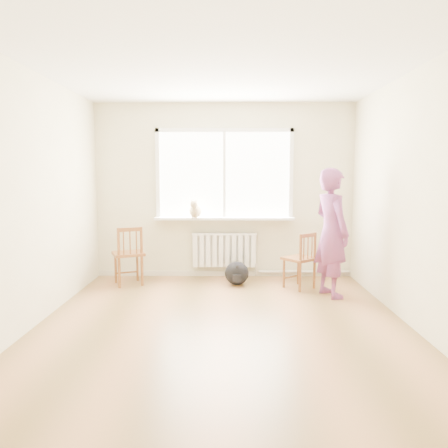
{
  "coord_description": "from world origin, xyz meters",
  "views": [
    {
      "loc": [
        0.06,
        -4.57,
        1.61
      ],
      "look_at": [
        0.0,
        1.2,
        0.95
      ],
      "focal_mm": 35.0,
      "sensor_mm": 36.0,
      "label": 1
    }
  ],
  "objects_px": {
    "chair_right": "(302,260)",
    "person": "(332,233)",
    "backpack": "(237,273)",
    "chair_left": "(129,256)",
    "cat": "(195,210)"
  },
  "relations": [
    {
      "from": "cat",
      "to": "backpack",
      "type": "relative_size",
      "value": 1.26
    },
    {
      "from": "chair_right",
      "to": "backpack",
      "type": "xyz_separation_m",
      "value": [
        -0.91,
        0.19,
        -0.23
      ]
    },
    {
      "from": "chair_left",
      "to": "person",
      "type": "xyz_separation_m",
      "value": [
        2.8,
        -0.54,
        0.41
      ]
    },
    {
      "from": "chair_right",
      "to": "chair_left",
      "type": "bearing_deg",
      "value": -43.26
    },
    {
      "from": "chair_left",
      "to": "backpack",
      "type": "relative_size",
      "value": 2.48
    },
    {
      "from": "chair_left",
      "to": "chair_right",
      "type": "height_order",
      "value": "chair_left"
    },
    {
      "from": "chair_left",
      "to": "chair_right",
      "type": "xyz_separation_m",
      "value": [
        2.48,
        -0.17,
        -0.03
      ]
    },
    {
      "from": "chair_left",
      "to": "chair_right",
      "type": "distance_m",
      "value": 2.48
    },
    {
      "from": "person",
      "to": "backpack",
      "type": "distance_m",
      "value": 1.51
    },
    {
      "from": "chair_left",
      "to": "cat",
      "type": "relative_size",
      "value": 1.97
    },
    {
      "from": "chair_left",
      "to": "cat",
      "type": "bearing_deg",
      "value": 179.64
    },
    {
      "from": "person",
      "to": "cat",
      "type": "distance_m",
      "value": 2.09
    },
    {
      "from": "person",
      "to": "chair_left",
      "type": "bearing_deg",
      "value": 58.64
    },
    {
      "from": "chair_right",
      "to": "person",
      "type": "relative_size",
      "value": 0.47
    },
    {
      "from": "chair_right",
      "to": "cat",
      "type": "distance_m",
      "value": 1.77
    }
  ]
}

